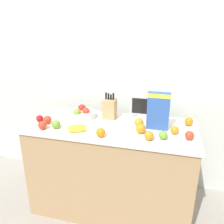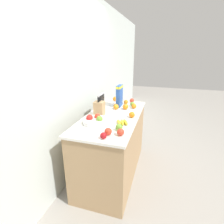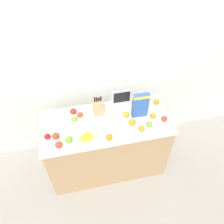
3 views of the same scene
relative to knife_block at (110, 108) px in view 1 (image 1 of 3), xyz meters
name	(u,v)px [view 1 (image 1 of 3)]	position (x,y,z in m)	size (l,w,h in m)	color
ground_plane	(111,204)	(0.06, -0.17, -1.02)	(14.00, 14.00, 0.00)	gray
wall_back	(124,74)	(0.06, 0.39, 0.28)	(9.00, 0.06, 2.60)	silver
counter	(111,167)	(0.06, -0.17, -0.56)	(1.55, 0.70, 0.92)	tan
knife_block	(110,108)	(0.00, 0.00, 0.00)	(0.12, 0.13, 0.30)	tan
small_monitor	(143,106)	(0.32, 0.09, 0.02)	(0.25, 0.03, 0.22)	#B7B7BC
cereal_box	(158,110)	(0.48, -0.15, 0.08)	(0.19, 0.07, 0.33)	#2D56A8
fruit_bowl	(81,114)	(-0.28, -0.05, -0.06)	(0.30, 0.30, 0.11)	silver
banana_bunch	(77,128)	(-0.19, -0.37, -0.08)	(0.20, 0.18, 0.04)	yellow
apple_near_bananas	(40,119)	(-0.62, -0.28, -0.07)	(0.07, 0.07, 0.07)	#A31419
apple_front	(56,124)	(-0.39, -0.38, -0.06)	(0.08, 0.08, 0.08)	#6B9E33
apple_middle	(47,120)	(-0.53, -0.30, -0.06)	(0.08, 0.08, 0.08)	red
apple_leftmost	(163,135)	(0.54, -0.35, -0.06)	(0.07, 0.07, 0.07)	#6B9E33
apple_rear	(42,125)	(-0.50, -0.42, -0.06)	(0.08, 0.08, 0.08)	red
apple_by_knife_block	(190,135)	(0.74, -0.30, -0.06)	(0.07, 0.07, 0.07)	red
orange_mid_right	(149,136)	(0.43, -0.39, -0.06)	(0.08, 0.08, 0.08)	orange
orange_back_center	(141,129)	(0.35, -0.28, -0.06)	(0.08, 0.08, 0.08)	orange
orange_front_center	(175,130)	(0.63, -0.23, -0.06)	(0.07, 0.07, 0.07)	orange
orange_by_cereal	(189,122)	(0.75, 0.00, -0.06)	(0.08, 0.08, 0.08)	orange
orange_mid_left	(101,132)	(0.04, -0.44, -0.06)	(0.08, 0.08, 0.08)	orange
orange_front_right	(139,122)	(0.31, -0.15, -0.06)	(0.08, 0.08, 0.08)	orange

